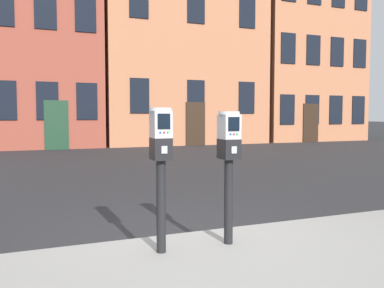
# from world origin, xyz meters

# --- Properties ---
(ground_plane) EXTENTS (160.00, 160.00, 0.00)m
(ground_plane) POSITION_xyz_m (0.00, 0.00, 0.00)
(ground_plane) COLOR #28282B
(parking_meter_near_kerb) EXTENTS (0.23, 0.26, 1.38)m
(parking_meter_near_kerb) POSITION_xyz_m (-0.46, -0.35, 1.09)
(parking_meter_near_kerb) COLOR black
(parking_meter_near_kerb) RESTS_ON sidewalk_slab
(parking_meter_twin_adjacent) EXTENTS (0.23, 0.26, 1.35)m
(parking_meter_twin_adjacent) POSITION_xyz_m (0.27, -0.35, 1.07)
(parking_meter_twin_adjacent) COLOR black
(parking_meter_twin_adjacent) RESTS_ON sidewalk_slab
(townhouse_green_painted) EXTENTS (6.55, 5.75, 11.31)m
(townhouse_green_painted) POSITION_xyz_m (-1.18, 17.60, 5.66)
(townhouse_green_painted) COLOR brown
(townhouse_green_painted) RESTS_ON ground_plane
(townhouse_orange_brick) EXTENTS (8.42, 6.05, 12.87)m
(townhouse_orange_brick) POSITION_xyz_m (6.45, 17.76, 6.44)
(townhouse_orange_brick) COLOR #B7704C
(townhouse_orange_brick) RESTS_ON ground_plane
(townhouse_brownstone) EXTENTS (6.54, 5.90, 9.67)m
(townhouse_brownstone) POSITION_xyz_m (14.21, 17.68, 4.84)
(townhouse_brownstone) COLOR #B7704C
(townhouse_brownstone) RESTS_ON ground_plane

